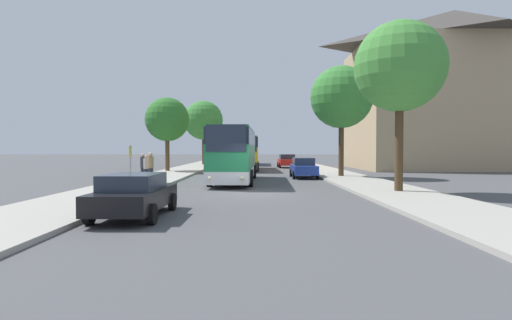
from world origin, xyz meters
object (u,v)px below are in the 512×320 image
(parked_car_right_far, at_px, (287,161))
(tree_left_near, at_px, (203,120))
(pedestrian_walking_back, at_px, (143,167))
(parked_car_right_near, at_px, (304,167))
(pedestrian_waiting_near, at_px, (146,168))
(bus_stop_sign, at_px, (130,161))
(tree_right_near, at_px, (400,67))
(parked_car_left_curb, at_px, (135,194))
(tree_left_far, at_px, (167,120))
(pedestrian_waiting_far, at_px, (151,167))
(bus_front, at_px, (234,154))
(tree_right_mid, at_px, (341,97))
(bus_middle, at_px, (245,153))
(bus_rear, at_px, (245,151))

(parked_car_right_far, height_order, tree_left_near, tree_left_near)
(parked_car_right_far, distance_m, pedestrian_walking_back, 24.01)
(parked_car_right_near, relative_size, pedestrian_waiting_near, 2.70)
(bus_stop_sign, height_order, tree_right_near, tree_right_near)
(parked_car_left_curb, relative_size, tree_left_far, 0.64)
(pedestrian_waiting_far, bearing_deg, bus_front, 80.57)
(parked_car_right_near, distance_m, tree_right_mid, 6.10)
(bus_middle, relative_size, tree_left_far, 1.63)
(parked_car_right_near, height_order, parked_car_right_far, parked_car_right_far)
(bus_stop_sign, height_order, tree_left_near, tree_left_near)
(bus_stop_sign, xyz_separation_m, pedestrian_waiting_far, (0.50, 2.40, -0.47))
(parked_car_left_curb, distance_m, bus_stop_sign, 9.77)
(parked_car_right_far, relative_size, tree_left_far, 0.58)
(bus_stop_sign, relative_size, tree_left_near, 0.26)
(pedestrian_walking_back, xyz_separation_m, tree_left_near, (0.41, 28.76, 5.11))
(bus_stop_sign, height_order, pedestrian_walking_back, bus_stop_sign)
(bus_front, xyz_separation_m, parked_car_right_far, (5.30, 20.75, -1.06))
(tree_left_far, bearing_deg, bus_front, -58.83)
(parked_car_right_near, relative_size, tree_right_near, 0.55)
(parked_car_left_curb, distance_m, tree_left_far, 25.87)
(bus_stop_sign, xyz_separation_m, tree_left_near, (-0.00, 32.78, 4.60))
(bus_front, relative_size, pedestrian_waiting_near, 6.55)
(tree_left_near, xyz_separation_m, tree_left_far, (-1.35, -16.90, -1.15))
(pedestrian_walking_back, distance_m, tree_right_near, 16.63)
(pedestrian_waiting_far, bearing_deg, parked_car_right_far, 123.94)
(parked_car_right_far, height_order, bus_stop_sign, bus_stop_sign)
(bus_front, xyz_separation_m, bus_middle, (0.39, 15.51, -0.03))
(parked_car_left_curb, distance_m, pedestrian_waiting_far, 11.94)
(pedestrian_waiting_near, bearing_deg, bus_front, -72.43)
(pedestrian_waiting_far, distance_m, tree_left_near, 30.80)
(bus_rear, height_order, parked_car_left_curb, bus_rear)
(bus_rear, bearing_deg, parked_car_right_far, -58.99)
(tree_left_near, bearing_deg, parked_car_right_far, -34.84)
(pedestrian_waiting_far, bearing_deg, tree_left_far, 156.15)
(pedestrian_waiting_far, bearing_deg, bus_stop_sign, -43.42)
(parked_car_right_far, xyz_separation_m, pedestrian_walking_back, (-11.26, -21.21, 0.23))
(parked_car_right_near, bearing_deg, bus_middle, -66.86)
(bus_middle, height_order, parked_car_right_near, bus_middle)
(bus_front, distance_m, pedestrian_waiting_far, 5.52)
(bus_rear, xyz_separation_m, tree_right_mid, (7.91, -26.26, 4.28))
(tree_right_near, distance_m, tree_right_mid, 11.09)
(pedestrian_walking_back, relative_size, tree_left_near, 0.20)
(bus_middle, xyz_separation_m, tree_left_far, (-7.29, -4.10, 3.16))
(pedestrian_waiting_near, bearing_deg, tree_right_mid, -65.56)
(pedestrian_waiting_near, height_order, tree_left_near, tree_left_near)
(parked_car_right_far, height_order, pedestrian_waiting_near, pedestrian_waiting_near)
(bus_middle, distance_m, bus_stop_sign, 20.85)
(tree_left_near, bearing_deg, tree_right_mid, -60.85)
(bus_front, height_order, pedestrian_waiting_near, bus_front)
(bus_front, relative_size, parked_car_right_near, 2.43)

